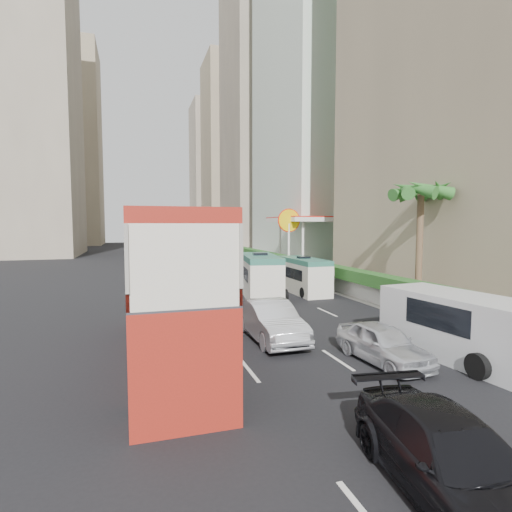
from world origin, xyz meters
name	(u,v)px	position (x,y,z in m)	size (l,w,h in m)	color
ground_plane	(322,343)	(0.00, 0.00, 0.00)	(200.00, 200.00, 0.00)	black
double_decker_bus	(166,287)	(-6.00, 0.00, 2.53)	(2.50, 11.00, 5.06)	#A32418
car_silver_lane_a	(270,340)	(-1.80, 1.02, 0.00)	(1.67, 4.80, 1.58)	silver
car_silver_lane_b	(382,362)	(0.95, -2.66, 0.00)	(1.57, 3.91, 1.33)	silver
car_black	(450,497)	(-1.97, -8.82, 0.00)	(1.94, 4.77, 1.38)	black
van_asset	(248,290)	(0.79, 13.38, 0.00)	(1.95, 4.24, 1.18)	silver
minibus_near	(260,276)	(0.79, 10.53, 1.36)	(2.05, 6.15, 2.73)	silver
minibus_far	(303,276)	(4.12, 11.08, 1.20)	(1.80, 5.39, 2.39)	silver
panel_van_near	(459,326)	(3.82, -3.00, 1.12)	(2.24, 5.61, 2.24)	silver
panel_van_far	(258,265)	(4.01, 21.34, 0.93)	(1.87, 4.67, 1.87)	silver
sidewalk	(292,268)	(9.00, 25.00, 0.09)	(6.00, 120.00, 0.18)	#99968C
kerb_wall	(313,277)	(6.20, 14.00, 0.68)	(0.30, 44.00, 1.00)	silver
hedge	(313,266)	(6.20, 14.00, 1.53)	(1.10, 44.00, 0.70)	#2D6626
palm_tree	(419,249)	(7.80, 4.00, 3.38)	(0.36, 0.36, 6.40)	brown
shell_station	(309,244)	(10.00, 23.00, 2.75)	(6.50, 8.00, 5.50)	silver
tower_stripe	(332,36)	(18.00, 34.00, 29.00)	(16.00, 18.00, 58.00)	white
tower_mid	(270,116)	(18.00, 58.00, 25.00)	(16.00, 16.00, 50.00)	tan
tower_far_a	(234,154)	(17.00, 82.00, 22.00)	(14.00, 14.00, 44.00)	tan
tower_far_b	(216,173)	(17.00, 104.00, 20.00)	(14.00, 14.00, 40.00)	tan
tower_left_a	(10,81)	(-24.00, 55.00, 26.00)	(18.00, 18.00, 52.00)	tan
tower_left_b	(64,147)	(-22.00, 90.00, 23.00)	(16.00, 16.00, 46.00)	tan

